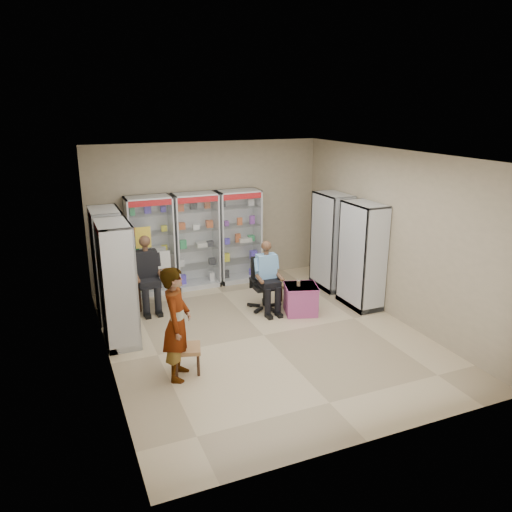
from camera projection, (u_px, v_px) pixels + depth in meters
name	position (u px, v px, depth m)	size (l,w,h in m)	color
floor	(264.00, 335.00, 8.40)	(6.00, 6.00, 0.00)	tan
room_shell	(264.00, 221.00, 7.82)	(5.02, 6.02, 3.01)	tan
cabinet_back_left	(151.00, 246.00, 10.03)	(0.90, 0.50, 2.00)	#BABBC2
cabinet_back_mid	(196.00, 241.00, 10.38)	(0.90, 0.50, 2.00)	#ADB0B4
cabinet_back_right	(239.00, 236.00, 10.73)	(0.90, 0.50, 2.00)	silver
cabinet_right_far	(332.00, 241.00, 10.34)	(0.50, 0.90, 2.00)	silver
cabinet_right_near	(362.00, 256.00, 9.37)	(0.50, 0.90, 2.00)	silver
cabinet_left_far	(109.00, 264.00, 8.87)	(0.50, 0.90, 2.00)	#B8BAC0
cabinet_left_near	(117.00, 284.00, 7.90)	(0.50, 0.90, 2.00)	#A0A3A7
wooden_chair	(147.00, 284.00, 9.45)	(0.42, 0.42, 0.94)	black
seated_customer	(147.00, 274.00, 9.35)	(0.44, 0.60, 1.34)	black
office_chair	(265.00, 284.00, 9.37)	(0.54, 0.54, 0.99)	black
seated_shopkeeper	(266.00, 278.00, 9.28)	(0.41, 0.58, 1.26)	#7AA3F2
pink_trunk	(301.00, 299.00, 9.22)	(0.56, 0.54, 0.54)	#C34E93
tea_glass	(298.00, 283.00, 9.12)	(0.07, 0.07, 0.10)	#5F1E08
woven_stool_a	(291.00, 294.00, 9.70)	(0.37, 0.37, 0.37)	#AB7C48
woven_stool_b	(187.00, 359.00, 7.22)	(0.39, 0.39, 0.39)	#A97547
standing_man	(177.00, 324.00, 6.90)	(0.60, 0.39, 1.64)	gray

